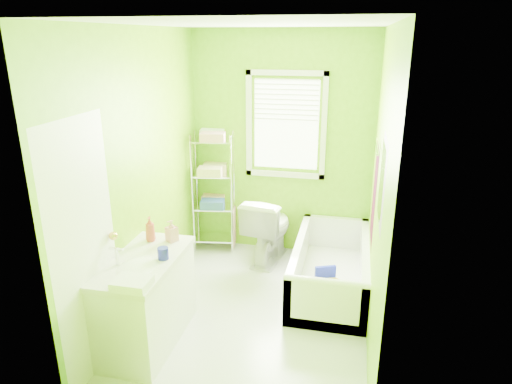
% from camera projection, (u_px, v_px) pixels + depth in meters
% --- Properties ---
extents(ground, '(2.90, 2.90, 0.00)m').
position_uv_depth(ground, '(254.00, 312.00, 4.37)').
color(ground, silver).
rests_on(ground, ground).
extents(room_envelope, '(2.14, 2.94, 2.62)m').
position_uv_depth(room_envelope, '(254.00, 156.00, 3.87)').
color(room_envelope, '#70B008').
rests_on(room_envelope, ground).
extents(window, '(0.92, 0.05, 1.22)m').
position_uv_depth(window, '(286.00, 120.00, 5.15)').
color(window, white).
rests_on(window, ground).
extents(door, '(0.09, 0.80, 2.00)m').
position_uv_depth(door, '(86.00, 253.00, 3.34)').
color(door, white).
rests_on(door, ground).
extents(right_wall_decor, '(0.04, 1.48, 1.17)m').
position_uv_depth(right_wall_decor, '(377.00, 190.00, 3.71)').
color(right_wall_decor, '#3E0718').
rests_on(right_wall_decor, ground).
extents(bathtub, '(0.75, 1.61, 0.52)m').
position_uv_depth(bathtub, '(330.00, 273.00, 4.75)').
color(bathtub, white).
rests_on(bathtub, ground).
extents(toilet, '(0.56, 0.84, 0.80)m').
position_uv_depth(toilet, '(268.00, 228.00, 5.29)').
color(toilet, white).
rests_on(toilet, ground).
extents(vanity, '(0.53, 1.05, 1.01)m').
position_uv_depth(vanity, '(146.00, 298.00, 3.84)').
color(vanity, white).
rests_on(vanity, ground).
extents(wire_shelf_unit, '(0.53, 0.43, 1.48)m').
position_uv_depth(wire_shelf_unit, '(214.00, 179.00, 5.43)').
color(wire_shelf_unit, silver).
rests_on(wire_shelf_unit, ground).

